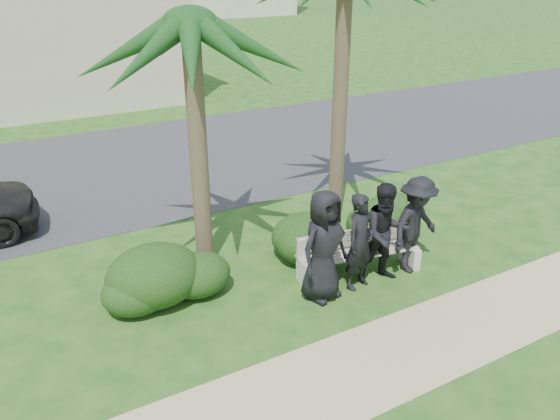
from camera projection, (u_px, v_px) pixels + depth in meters
The scene contains 17 objects.
ground at pixel (335, 291), 9.40m from camera, with size 160.00×160.00×0.00m, color #1A4915.
footpath at pixel (405, 350), 7.97m from camera, with size 30.00×1.60×0.01m, color tan.
asphalt_street at pixel (176, 159), 15.73m from camera, with size 160.00×8.00×0.01m, color #2D2D30.
stucco_bldg_right at pixel (59, 3), 21.68m from camera, with size 8.40×8.40×7.30m.
park_bench at pixel (358, 256), 9.80m from camera, with size 2.34×0.91×0.79m.
man_a at pixel (324, 246), 8.88m from camera, with size 0.94×0.61×1.92m, color black.
man_b at pixel (360, 242), 9.21m from camera, with size 0.63×0.41×1.73m, color black.
man_c at pixel (386, 233), 9.40m from camera, with size 0.89×0.69×1.82m, color black.
man_d at pixel (416, 225), 9.71m from camera, with size 1.17×0.67×1.81m, color black.
hedge_a at pixel (137, 290), 8.75m from camera, with size 1.15×0.95×0.75m, color black.
hedge_b at pixel (154, 274), 8.93m from camera, with size 1.60×1.32×1.04m, color black.
hedge_c at pixel (310, 239), 10.23m from camera, with size 1.33×1.10×0.87m, color black.
hedge_d at pixel (305, 234), 10.42m from camera, with size 1.34×1.11×0.87m, color black.
hedge_e at pixel (377, 222), 10.94m from camera, with size 1.30×1.07×0.85m, color black.
hedge_f at pixel (392, 211), 11.41m from camera, with size 1.27×1.05×0.83m, color black.
hedge_extra at pixel (198, 274), 9.22m from camera, with size 1.15×0.95×0.75m, color black.
palm_left at pixel (190, 27), 8.58m from camera, with size 3.00×3.00×5.20m.
Camera 1 is at (-4.75, -6.47, 5.18)m, focal length 35.00 mm.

